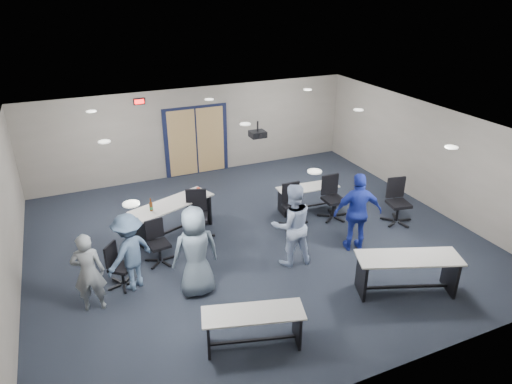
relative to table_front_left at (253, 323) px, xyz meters
name	(u,v)px	position (x,y,z in m)	size (l,w,h in m)	color
floor	(254,239)	(1.39, 3.13, -0.46)	(10.00, 10.00, 0.00)	#1B212C
back_wall	(196,132)	(1.39, 7.63, 0.89)	(10.00, 0.04, 2.70)	gray
front_wall	(381,307)	(1.39, -1.37, 0.89)	(10.00, 0.04, 2.70)	gray
left_wall	(5,232)	(-3.61, 3.13, 0.89)	(0.04, 9.00, 2.70)	gray
right_wall	(428,156)	(6.39, 3.13, 0.89)	(0.04, 9.00, 2.70)	gray
ceiling	(254,129)	(1.39, 3.13, 2.24)	(10.00, 9.00, 0.04)	white
double_door	(196,141)	(1.39, 7.60, 0.59)	(2.00, 0.07, 2.20)	black
exit_sign	(139,101)	(-0.21, 7.58, 1.99)	(0.32, 0.07, 0.18)	black
ceiling_projector	(258,134)	(1.69, 3.63, 1.94)	(0.35, 0.32, 0.37)	black
ceiling_can_lights	(250,127)	(1.39, 3.38, 2.21)	(6.24, 5.74, 0.02)	silver
table_front_left	(253,323)	(0.00, 0.00, 0.00)	(1.75, 0.99, 0.68)	#ACA9A3
table_front_right	(407,268)	(3.28, 0.13, 0.08)	(2.07, 1.31, 0.80)	#ACA9A3
table_back_left	(173,212)	(-0.26, 4.17, 0.11)	(2.13, 1.36, 1.12)	#ACA9A3
table_back_right	(307,194)	(3.29, 3.99, -0.01)	(1.65, 0.65, 0.66)	#ACA9A3
chair_back_a	(159,243)	(-0.85, 3.08, 0.02)	(0.60, 0.60, 0.96)	black
chair_back_b	(197,216)	(0.19, 3.74, 0.11)	(0.72, 0.72, 1.15)	black
chair_back_c	(294,206)	(2.54, 3.32, 0.09)	(0.69, 0.69, 1.09)	black
chair_back_d	(334,198)	(3.66, 3.30, 0.10)	(0.70, 0.70, 1.12)	black
chair_loose_left	(121,266)	(-1.72, 2.55, 0.00)	(0.58, 0.58, 0.92)	black
chair_loose_right	(399,202)	(5.00, 2.45, 0.11)	(0.71, 0.71, 1.13)	black
person_gray	(89,272)	(-2.33, 2.07, 0.33)	(0.57, 0.38, 1.58)	gray
person_plaid	(195,252)	(-0.42, 1.76, 0.45)	(0.89, 0.58, 1.83)	slate
person_lightblue	(292,225)	(1.73, 1.95, 0.45)	(0.89, 0.69, 1.83)	#B0C4E9
person_navy	(358,212)	(3.32, 1.86, 0.45)	(1.07, 0.45, 1.83)	#1D2D9F
person_back	(130,252)	(-1.54, 2.43, 0.34)	(1.04, 0.60, 1.61)	#425978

